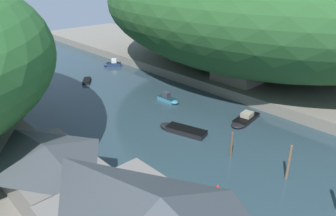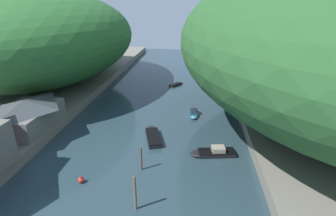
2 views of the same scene
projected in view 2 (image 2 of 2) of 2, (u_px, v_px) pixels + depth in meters
The scene contains 14 objects.
water_surface at pixel (157, 117), 42.58m from camera, with size 130.00×130.00×0.00m, color #283D47.
left_bank at pixel (17, 107), 44.69m from camera, with size 22.00×120.00×1.49m.
right_bank at pixel (313, 119), 39.91m from camera, with size 22.00×120.00×1.49m.
hillside_left at pixel (43, 37), 53.32m from camera, with size 35.01×49.01×18.34m.
boathouse_shed at pixel (26, 114), 35.02m from camera, with size 6.81×10.05×3.94m.
right_bank_cottage at pixel (275, 102), 36.81m from camera, with size 5.35×7.60×5.53m.
boat_white_cruiser at pixel (194, 113), 42.92m from camera, with size 1.31×3.71×1.37m.
boat_yellow_tender at pixel (153, 135), 36.08m from camera, with size 3.29×6.28×0.67m.
boat_red_skiff at pixel (214, 79), 61.99m from camera, with size 3.48×3.15×1.52m.
boat_mid_channel at pixel (212, 152), 31.97m from camera, with size 5.76×2.59×1.10m.
boat_near_quay at pixel (177, 84), 58.47m from camera, with size 3.18×3.74×0.49m.
mooring_post_second at pixel (135, 193), 23.09m from camera, with size 0.25×0.25×3.60m.
mooring_post_middle at pixel (141, 158), 28.77m from camera, with size 0.24×0.24×2.88m.
channel_buoy_near at pixel (81, 180), 27.06m from camera, with size 0.62×0.62×0.93m.
Camera 2 is at (5.98, -8.44, 17.48)m, focal length 28.00 mm.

